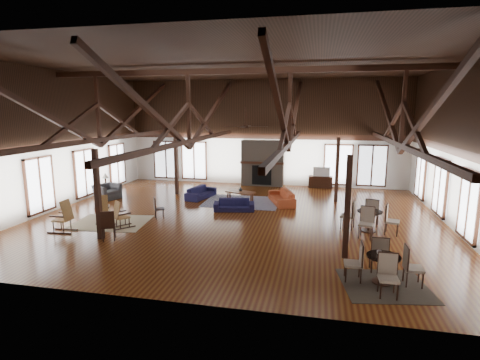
% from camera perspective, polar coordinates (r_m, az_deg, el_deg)
% --- Properties ---
extents(floor, '(16.00, 16.00, 0.00)m').
position_cam_1_polar(floor, '(15.31, -0.33, -5.66)').
color(floor, brown).
rests_on(floor, ground).
extents(ceiling, '(16.00, 14.00, 0.02)m').
position_cam_1_polar(ceiling, '(14.80, -0.36, 17.25)').
color(ceiling, black).
rests_on(ceiling, wall_back).
extents(wall_back, '(16.00, 0.02, 6.00)m').
position_cam_1_polar(wall_back, '(21.63, 3.65, 7.18)').
color(wall_back, white).
rests_on(wall_back, floor).
extents(wall_front, '(16.00, 0.02, 6.00)m').
position_cam_1_polar(wall_front, '(8.11, -10.98, 1.25)').
color(wall_front, white).
rests_on(wall_front, floor).
extents(wall_left, '(0.02, 14.00, 6.00)m').
position_cam_1_polar(wall_left, '(18.22, -25.87, 5.50)').
color(wall_left, white).
rests_on(wall_left, floor).
extents(wall_right, '(0.02, 14.00, 6.00)m').
position_cam_1_polar(wall_right, '(15.21, 30.66, 4.27)').
color(wall_right, white).
rests_on(wall_right, floor).
extents(roof_truss, '(15.60, 14.07, 3.14)m').
position_cam_1_polar(roof_truss, '(14.70, -0.35, 9.59)').
color(roof_truss, black).
rests_on(roof_truss, wall_back).
extents(post_grid, '(8.16, 7.16, 3.05)m').
position_cam_1_polar(post_grid, '(14.96, -0.34, -0.04)').
color(post_grid, black).
rests_on(post_grid, floor).
extents(fireplace, '(2.50, 0.69, 2.60)m').
position_cam_1_polar(fireplace, '(21.47, 3.47, 2.56)').
color(fireplace, '#706455').
rests_on(fireplace, floor).
extents(ceiling_fan, '(1.60, 1.60, 0.75)m').
position_cam_1_polar(ceiling_fan, '(13.63, 0.82, 8.27)').
color(ceiling_fan, black).
rests_on(ceiling_fan, roof_truss).
extents(sofa_navy_front, '(1.84, 1.01, 0.51)m').
position_cam_1_polar(sofa_navy_front, '(16.20, -0.92, -3.82)').
color(sofa_navy_front, '#161437').
rests_on(sofa_navy_front, floor).
extents(sofa_navy_left, '(2.01, 1.16, 0.55)m').
position_cam_1_polar(sofa_navy_left, '(18.62, -5.98, -1.89)').
color(sofa_navy_left, '#161439').
rests_on(sofa_navy_left, floor).
extents(sofa_orange, '(2.25, 1.48, 0.61)m').
position_cam_1_polar(sofa_orange, '(17.50, 6.37, -2.62)').
color(sofa_orange, '#A23F1F').
rests_on(sofa_orange, floor).
extents(coffee_table, '(1.47, 1.10, 0.51)m').
position_cam_1_polar(coffee_table, '(17.68, 0.05, -1.94)').
color(coffee_table, brown).
rests_on(coffee_table, floor).
extents(vase, '(0.22, 0.22, 0.19)m').
position_cam_1_polar(vase, '(17.72, 0.08, -1.39)').
color(vase, '#B2B2B2').
rests_on(vase, coffee_table).
extents(armchair, '(1.38, 1.31, 0.72)m').
position_cam_1_polar(armchair, '(19.43, -19.58, -1.69)').
color(armchair, '#2F2F31').
rests_on(armchair, floor).
extents(side_table_lamp, '(0.46, 0.46, 1.19)m').
position_cam_1_polar(side_table_lamp, '(20.12, -19.75, -1.03)').
color(side_table_lamp, black).
rests_on(side_table_lamp, floor).
extents(rocking_chair_a, '(0.78, 0.97, 1.10)m').
position_cam_1_polar(rocking_chair_a, '(15.42, -20.29, -4.22)').
color(rocking_chair_a, '#A06A3C').
rests_on(rocking_chair_a, floor).
extents(rocking_chair_b, '(0.83, 0.89, 1.03)m').
position_cam_1_polar(rocking_chair_b, '(14.49, -17.84, -5.14)').
color(rocking_chair_b, '#A06A3C').
rests_on(rocking_chair_b, floor).
extents(rocking_chair_c, '(0.93, 0.54, 1.17)m').
position_cam_1_polar(rocking_chair_c, '(14.72, -25.21, -5.14)').
color(rocking_chair_c, '#A06A3C').
rests_on(rocking_chair_c, floor).
extents(side_chair_a, '(0.51, 0.51, 0.88)m').
position_cam_1_polar(side_chair_a, '(15.32, -12.53, -3.92)').
color(side_chair_a, black).
rests_on(side_chair_a, floor).
extents(side_chair_b, '(0.58, 0.58, 1.03)m').
position_cam_1_polar(side_chair_b, '(13.21, -19.45, -6.24)').
color(side_chair_b, black).
rests_on(side_chair_b, floor).
extents(cafe_table_near, '(1.91, 1.91, 1.00)m').
position_cam_1_polar(cafe_table_near, '(10.24, 20.97, -11.86)').
color(cafe_table_near, black).
rests_on(cafe_table_near, floor).
extents(cafe_table_far, '(2.06, 2.06, 1.05)m').
position_cam_1_polar(cafe_table_far, '(14.19, 19.12, -5.37)').
color(cafe_table_far, black).
rests_on(cafe_table_far, floor).
extents(cup_near, '(0.16, 0.16, 0.10)m').
position_cam_1_polar(cup_near, '(10.21, 20.45, -10.27)').
color(cup_near, '#B2B2B2').
rests_on(cup_near, cafe_table_near).
extents(cup_far, '(0.12, 0.12, 0.10)m').
position_cam_1_polar(cup_far, '(14.10, 19.33, -4.30)').
color(cup_far, '#B2B2B2').
rests_on(cup_far, cafe_table_far).
extents(tv_console, '(1.29, 0.49, 0.65)m').
position_cam_1_polar(tv_console, '(21.48, 12.15, -0.27)').
color(tv_console, black).
rests_on(tv_console, floor).
extents(television, '(0.91, 0.16, 0.52)m').
position_cam_1_polar(television, '(21.38, 12.30, 1.27)').
color(television, '#B2B2B2').
rests_on(television, tv_console).
extents(rug_tan, '(3.00, 2.49, 0.01)m').
position_cam_1_polar(rug_tan, '(15.40, -19.08, -6.15)').
color(rug_tan, tan).
rests_on(rug_tan, floor).
extents(rug_navy, '(3.50, 2.64, 0.01)m').
position_cam_1_polar(rug_navy, '(17.76, 0.30, -3.34)').
color(rug_navy, '#1C1B4D').
rests_on(rug_navy, floor).
extents(rug_dark, '(2.33, 2.17, 0.01)m').
position_cam_1_polar(rug_dark, '(10.30, 21.17, -14.74)').
color(rug_dark, black).
rests_on(rug_dark, floor).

